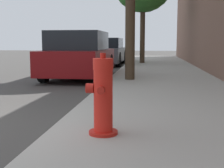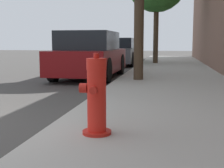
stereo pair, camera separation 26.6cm
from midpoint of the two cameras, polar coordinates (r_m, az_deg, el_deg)
sidewalk_slab at (r=3.50m, az=13.97°, el=-10.27°), size 3.02×40.00×0.14m
fire_hydrant at (r=3.35m, az=-0.61°, el=-2.48°), size 0.34×0.34×0.88m
parked_car_near at (r=10.03m, az=-3.31°, el=5.21°), size 1.77×4.04×1.47m
parked_car_mid at (r=15.88m, az=1.65°, el=5.92°), size 1.82×4.40×1.35m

